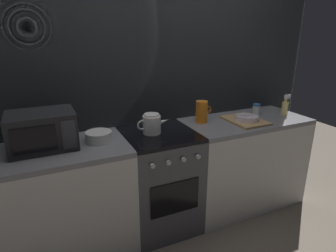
{
  "coord_description": "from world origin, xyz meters",
  "views": [
    {
      "loc": [
        -0.89,
        -2.09,
        1.74
      ],
      "look_at": [
        0.08,
        0.0,
        0.95
      ],
      "focal_mm": 30.98,
      "sensor_mm": 36.0,
      "label": 1
    }
  ],
  "objects_px": {
    "mixing_bowl": "(99,137)",
    "spray_bottle": "(285,107)",
    "pitcher": "(202,112)",
    "microwave": "(42,130)",
    "dish_pile": "(246,119)",
    "stove_unit": "(160,181)",
    "kettle": "(152,124)",
    "spice_jar": "(256,109)"
  },
  "relations": [
    {
      "from": "mixing_bowl",
      "to": "spray_bottle",
      "type": "xyz_separation_m",
      "value": [
        1.85,
        -0.06,
        0.04
      ]
    },
    {
      "from": "pitcher",
      "to": "spray_bottle",
      "type": "bearing_deg",
      "value": -9.01
    },
    {
      "from": "microwave",
      "to": "spray_bottle",
      "type": "relative_size",
      "value": 2.27
    },
    {
      "from": "dish_pile",
      "to": "mixing_bowl",
      "type": "bearing_deg",
      "value": 176.6
    },
    {
      "from": "stove_unit",
      "to": "pitcher",
      "type": "xyz_separation_m",
      "value": [
        0.47,
        0.11,
        0.55
      ]
    },
    {
      "from": "mixing_bowl",
      "to": "dish_pile",
      "type": "bearing_deg",
      "value": -3.4
    },
    {
      "from": "kettle",
      "to": "dish_pile",
      "type": "relative_size",
      "value": 0.71
    },
    {
      "from": "kettle",
      "to": "mixing_bowl",
      "type": "xyz_separation_m",
      "value": [
        -0.44,
        -0.0,
        -0.04
      ]
    },
    {
      "from": "stove_unit",
      "to": "spice_jar",
      "type": "distance_m",
      "value": 1.23
    },
    {
      "from": "mixing_bowl",
      "to": "kettle",
      "type": "bearing_deg",
      "value": 0.43
    },
    {
      "from": "microwave",
      "to": "stove_unit",
      "type": "bearing_deg",
      "value": -4.14
    },
    {
      "from": "microwave",
      "to": "mixing_bowl",
      "type": "xyz_separation_m",
      "value": [
        0.39,
        -0.04,
        -0.1
      ]
    },
    {
      "from": "microwave",
      "to": "mixing_bowl",
      "type": "bearing_deg",
      "value": -6.3
    },
    {
      "from": "kettle",
      "to": "dish_pile",
      "type": "bearing_deg",
      "value": -5.26
    },
    {
      "from": "spray_bottle",
      "to": "pitcher",
      "type": "bearing_deg",
      "value": 170.99
    },
    {
      "from": "stove_unit",
      "to": "spice_jar",
      "type": "height_order",
      "value": "spice_jar"
    },
    {
      "from": "stove_unit",
      "to": "dish_pile",
      "type": "relative_size",
      "value": 2.25
    },
    {
      "from": "pitcher",
      "to": "kettle",
      "type": "bearing_deg",
      "value": -171.19
    },
    {
      "from": "microwave",
      "to": "pitcher",
      "type": "height_order",
      "value": "microwave"
    },
    {
      "from": "kettle",
      "to": "spice_jar",
      "type": "bearing_deg",
      "value": 3.97
    },
    {
      "from": "stove_unit",
      "to": "microwave",
      "type": "xyz_separation_m",
      "value": [
        -0.89,
        0.06,
        0.59
      ]
    },
    {
      "from": "kettle",
      "to": "spray_bottle",
      "type": "height_order",
      "value": "spray_bottle"
    },
    {
      "from": "dish_pile",
      "to": "spray_bottle",
      "type": "height_order",
      "value": "spray_bottle"
    },
    {
      "from": "microwave",
      "to": "dish_pile",
      "type": "distance_m",
      "value": 1.74
    },
    {
      "from": "stove_unit",
      "to": "dish_pile",
      "type": "xyz_separation_m",
      "value": [
        0.85,
        -0.06,
        0.47
      ]
    },
    {
      "from": "mixing_bowl",
      "to": "dish_pile",
      "type": "height_order",
      "value": "mixing_bowl"
    },
    {
      "from": "mixing_bowl",
      "to": "spice_jar",
      "type": "distance_m",
      "value": 1.61
    },
    {
      "from": "microwave",
      "to": "mixing_bowl",
      "type": "height_order",
      "value": "microwave"
    },
    {
      "from": "kettle",
      "to": "spice_jar",
      "type": "distance_m",
      "value": 1.18
    },
    {
      "from": "stove_unit",
      "to": "spice_jar",
      "type": "relative_size",
      "value": 8.57
    },
    {
      "from": "dish_pile",
      "to": "spice_jar",
      "type": "distance_m",
      "value": 0.31
    },
    {
      "from": "pitcher",
      "to": "spray_bottle",
      "type": "distance_m",
      "value": 0.9
    },
    {
      "from": "dish_pile",
      "to": "spice_jar",
      "type": "xyz_separation_m",
      "value": [
        0.27,
        0.16,
        0.03
      ]
    },
    {
      "from": "stove_unit",
      "to": "spray_bottle",
      "type": "distance_m",
      "value": 1.45
    },
    {
      "from": "mixing_bowl",
      "to": "spray_bottle",
      "type": "relative_size",
      "value": 0.99
    },
    {
      "from": "dish_pile",
      "to": "spray_bottle",
      "type": "bearing_deg",
      "value": 2.81
    },
    {
      "from": "dish_pile",
      "to": "spice_jar",
      "type": "bearing_deg",
      "value": 31.88
    },
    {
      "from": "kettle",
      "to": "spray_bottle",
      "type": "distance_m",
      "value": 1.41
    },
    {
      "from": "pitcher",
      "to": "spice_jar",
      "type": "relative_size",
      "value": 1.9
    },
    {
      "from": "spray_bottle",
      "to": "microwave",
      "type": "bearing_deg",
      "value": 177.49
    },
    {
      "from": "dish_pile",
      "to": "microwave",
      "type": "bearing_deg",
      "value": 175.95
    },
    {
      "from": "dish_pile",
      "to": "pitcher",
      "type": "bearing_deg",
      "value": 156.47
    }
  ]
}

